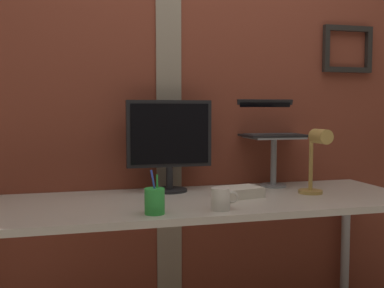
{
  "coord_description": "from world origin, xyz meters",
  "views": [
    {
      "loc": [
        -0.66,
        -2.01,
        1.15
      ],
      "look_at": [
        -0.1,
        0.1,
        0.99
      ],
      "focal_mm": 42.44,
      "sensor_mm": 36.0,
      "label": 1
    }
  ],
  "objects_px": {
    "monitor": "(169,138)",
    "pen_cup": "(155,201)",
    "desk_lamp": "(317,155)",
    "coffee_mug": "(221,199)",
    "laptop": "(269,126)"
  },
  "relations": [
    {
      "from": "coffee_mug",
      "to": "desk_lamp",
      "type": "bearing_deg",
      "value": 19.44
    },
    {
      "from": "laptop",
      "to": "desk_lamp",
      "type": "bearing_deg",
      "value": -75.11
    },
    {
      "from": "monitor",
      "to": "laptop",
      "type": "distance_m",
      "value": 0.58
    },
    {
      "from": "pen_cup",
      "to": "desk_lamp",
      "type": "bearing_deg",
      "value": 13.17
    },
    {
      "from": "monitor",
      "to": "coffee_mug",
      "type": "xyz_separation_m",
      "value": [
        0.12,
        -0.48,
        -0.22
      ]
    },
    {
      "from": "monitor",
      "to": "laptop",
      "type": "bearing_deg",
      "value": 6.9
    },
    {
      "from": "desk_lamp",
      "to": "coffee_mug",
      "type": "xyz_separation_m",
      "value": [
        -0.55,
        -0.19,
        -0.15
      ]
    },
    {
      "from": "monitor",
      "to": "pen_cup",
      "type": "bearing_deg",
      "value": -108.69
    },
    {
      "from": "desk_lamp",
      "to": "pen_cup",
      "type": "xyz_separation_m",
      "value": [
        -0.83,
        -0.19,
        -0.15
      ]
    },
    {
      "from": "monitor",
      "to": "coffee_mug",
      "type": "bearing_deg",
      "value": -76.05
    },
    {
      "from": "laptop",
      "to": "coffee_mug",
      "type": "distance_m",
      "value": 0.76
    },
    {
      "from": "desk_lamp",
      "to": "laptop",
      "type": "bearing_deg",
      "value": 104.89
    },
    {
      "from": "laptop",
      "to": "coffee_mug",
      "type": "height_order",
      "value": "laptop"
    },
    {
      "from": "monitor",
      "to": "pen_cup",
      "type": "xyz_separation_m",
      "value": [
        -0.16,
        -0.48,
        -0.22
      ]
    },
    {
      "from": "desk_lamp",
      "to": "pen_cup",
      "type": "height_order",
      "value": "desk_lamp"
    }
  ]
}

